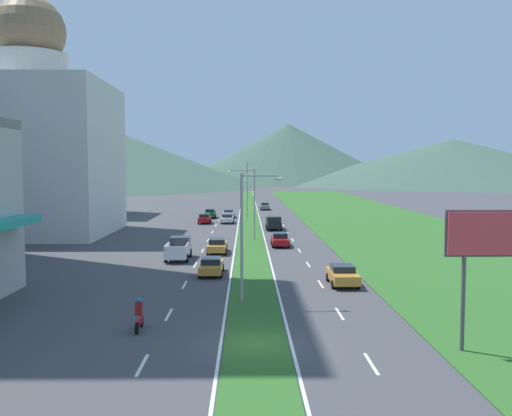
{
  "coord_description": "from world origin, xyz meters",
  "views": [
    {
      "loc": [
        -0.46,
        -27.27,
        8.75
      ],
      "look_at": [
        0.74,
        44.06,
        3.6
      ],
      "focal_mm": 39.5,
      "sensor_mm": 36.0,
      "label": 1
    }
  ],
  "objects": [
    {
      "name": "ground_plane",
      "position": [
        0.0,
        0.0,
        0.0
      ],
      "size": [
        600.0,
        600.0,
        0.0
      ],
      "primitive_type": "plane",
      "color": "#424244"
    },
    {
      "name": "grass_median",
      "position": [
        0.0,
        60.0,
        0.03
      ],
      "size": [
        3.2,
        240.0,
        0.06
      ],
      "primitive_type": "cube",
      "color": "#2D6023",
      "rests_on": "ground_plane"
    },
    {
      "name": "grass_verge_right",
      "position": [
        20.6,
        60.0,
        0.03
      ],
      "size": [
        24.0,
        240.0,
        0.06
      ],
      "primitive_type": "cube",
      "color": "#2D6023",
      "rests_on": "ground_plane"
    },
    {
      "name": "lane_dash_left_2",
      "position": [
        -5.1,
        -2.84,
        0.01
      ],
      "size": [
        0.16,
        2.8,
        0.01
      ],
      "primitive_type": "cube",
      "color": "silver",
      "rests_on": "ground_plane"
    },
    {
      "name": "lane_dash_left_3",
      "position": [
        -5.1,
        5.75,
        0.01
      ],
      "size": [
        0.16,
        2.8,
        0.01
      ],
      "primitive_type": "cube",
      "color": "silver",
      "rests_on": "ground_plane"
    },
    {
      "name": "lane_dash_left_4",
      "position": [
        -5.1,
        14.33,
        0.01
      ],
      "size": [
        0.16,
        2.8,
        0.01
      ],
      "primitive_type": "cube",
      "color": "silver",
      "rests_on": "ground_plane"
    },
    {
      "name": "lane_dash_left_5",
      "position": [
        -5.1,
        22.91,
        0.01
      ],
      "size": [
        0.16,
        2.8,
        0.01
      ],
      "primitive_type": "cube",
      "color": "silver",
      "rests_on": "ground_plane"
    },
    {
      "name": "lane_dash_left_6",
      "position": [
        -5.1,
        31.49,
        0.01
      ],
      "size": [
        0.16,
        2.8,
        0.01
      ],
      "primitive_type": "cube",
      "color": "silver",
      "rests_on": "ground_plane"
    },
    {
      "name": "lane_dash_left_7",
      "position": [
        -5.1,
        40.08,
        0.01
      ],
      "size": [
        0.16,
        2.8,
        0.01
      ],
      "primitive_type": "cube",
      "color": "silver",
      "rests_on": "ground_plane"
    },
    {
      "name": "lane_dash_left_8",
      "position": [
        -5.1,
        48.66,
        0.01
      ],
      "size": [
        0.16,
        2.8,
        0.01
      ],
      "primitive_type": "cube",
      "color": "silver",
      "rests_on": "ground_plane"
    },
    {
      "name": "lane_dash_left_9",
      "position": [
        -5.1,
        57.24,
        0.01
      ],
      "size": [
        0.16,
        2.8,
        0.01
      ],
      "primitive_type": "cube",
      "color": "silver",
      "rests_on": "ground_plane"
    },
    {
      "name": "lane_dash_left_10",
      "position": [
        -5.1,
        65.82,
        0.01
      ],
      "size": [
        0.16,
        2.8,
        0.01
      ],
      "primitive_type": "cube",
      "color": "silver",
      "rests_on": "ground_plane"
    },
    {
      "name": "lane_dash_right_2",
      "position": [
        5.1,
        -2.84,
        0.01
      ],
      "size": [
        0.16,
        2.8,
        0.01
      ],
      "primitive_type": "cube",
      "color": "silver",
      "rests_on": "ground_plane"
    },
    {
      "name": "lane_dash_right_3",
      "position": [
        5.1,
        5.75,
        0.01
      ],
      "size": [
        0.16,
        2.8,
        0.01
      ],
      "primitive_type": "cube",
      "color": "silver",
      "rests_on": "ground_plane"
    },
    {
      "name": "lane_dash_right_4",
      "position": [
        5.1,
        14.33,
        0.01
      ],
      "size": [
        0.16,
        2.8,
        0.01
      ],
      "primitive_type": "cube",
      "color": "silver",
      "rests_on": "ground_plane"
    },
    {
      "name": "lane_dash_right_5",
      "position": [
        5.1,
        22.91,
        0.01
      ],
      "size": [
        0.16,
        2.8,
        0.01
      ],
      "primitive_type": "cube",
      "color": "silver",
      "rests_on": "ground_plane"
    },
    {
      "name": "lane_dash_right_6",
      "position": [
        5.1,
        31.49,
        0.01
      ],
      "size": [
        0.16,
        2.8,
        0.01
      ],
      "primitive_type": "cube",
      "color": "silver",
      "rests_on": "ground_plane"
    },
    {
      "name": "lane_dash_right_7",
      "position": [
        5.1,
        40.08,
        0.01
      ],
      "size": [
        0.16,
        2.8,
        0.01
      ],
      "primitive_type": "cube",
      "color": "silver",
      "rests_on": "ground_plane"
    },
    {
      "name": "lane_dash_right_8",
      "position": [
        5.1,
        48.66,
        0.01
      ],
      "size": [
        0.16,
        2.8,
        0.01
      ],
      "primitive_type": "cube",
      "color": "silver",
      "rests_on": "ground_plane"
    },
    {
      "name": "lane_dash_right_9",
      "position": [
        5.1,
        57.24,
        0.01
      ],
      "size": [
        0.16,
        2.8,
        0.01
      ],
      "primitive_type": "cube",
      "color": "silver",
      "rests_on": "ground_plane"
    },
    {
      "name": "lane_dash_right_10",
      "position": [
        5.1,
        65.82,
        0.01
      ],
      "size": [
        0.16,
        2.8,
        0.01
      ],
      "primitive_type": "cube",
      "color": "silver",
      "rests_on": "ground_plane"
    },
    {
      "name": "edge_line_median_left",
      "position": [
        -1.75,
        60.0,
        0.01
      ],
      "size": [
        0.16,
        240.0,
        0.01
      ],
      "primitive_type": "cube",
      "color": "silver",
      "rests_on": "ground_plane"
    },
    {
      "name": "edge_line_median_right",
      "position": [
        1.75,
        60.0,
        0.01
      ],
      "size": [
        0.16,
        240.0,
        0.01
      ],
      "primitive_type": "cube",
      "color": "silver",
      "rests_on": "ground_plane"
    },
    {
      "name": "domed_building",
      "position": [
        -28.38,
        46.84,
        11.7
      ],
      "size": [
        19.93,
        19.93,
        30.71
      ],
      "color": "silver",
      "rests_on": "ground_plane"
    },
    {
      "name": "midrise_colored",
      "position": [
        -34.65,
        77.74,
        9.63
      ],
      "size": [
        17.07,
        17.07,
        19.27
      ],
      "primitive_type": "cube",
      "color": "#B7B2A8",
      "rests_on": "ground_plane"
    },
    {
      "name": "hill_far_left",
      "position": [
        -100.02,
        226.83,
        20.34
      ],
      "size": [
        210.86,
        210.86,
        40.68
      ],
      "primitive_type": "cone",
      "color": "#3D5647",
      "rests_on": "ground_plane"
    },
    {
      "name": "hill_far_center",
      "position": [
        22.87,
        286.44,
        16.34
      ],
      "size": [
        125.31,
        125.31,
        32.68
      ],
      "primitive_type": "cone",
      "color": "#3D5647",
      "rests_on": "ground_plane"
    },
    {
      "name": "hill_far_right",
      "position": [
        101.22,
        249.77,
        11.35
      ],
      "size": [
        170.58,
        170.58,
        22.71
      ],
      "primitive_type": "cone",
      "color": "#3D5647",
      "rests_on": "ground_plane"
    },
    {
      "name": "street_lamp_near",
      "position": [
        -0.46,
        8.77,
        4.85
      ],
      "size": [
        2.75,
        0.28,
        8.38
      ],
      "color": "#99999E",
      "rests_on": "ground_plane"
    },
    {
      "name": "street_lamp_mid",
      "position": [
        0.08,
        40.28,
        5.01
      ],
      "size": [
        3.33,
        0.41,
        8.56
      ],
      "color": "#99999E",
      "rests_on": "ground_plane"
    },
    {
      "name": "street_lamp_far",
      "position": [
        0.05,
        71.85,
        5.61
      ],
      "size": [
        3.41,
        0.28,
        9.72
      ],
      "color": "#99999E",
      "rests_on": "ground_plane"
    },
    {
      "name": "billboard_roadside",
      "position": [
        11.73,
        -1.29,
        5.27
      ],
      "size": [
        5.8,
        0.28,
        6.77
      ],
      "color": "#4C4C51",
      "rests_on": "ground_plane"
    },
    {
      "name": "car_0",
      "position": [
        -3.34,
        18.31,
        0.73
      ],
      "size": [
        1.94,
        4.74,
        1.42
      ],
      "rotation": [
        0.0,
        0.0,
        1.57
      ],
      "color": "#C6842D",
      "rests_on": "ground_plane"
    },
    {
      "name": "car_1",
      "position": [
        3.26,
        34.9,
        0.75
      ],
      "size": [
        1.96,
        4.65,
        1.47
      ],
      "rotation": [
        0.0,
        0.0,
        -1.57
      ],
      "color": "maroon",
      "rests_on": "ground_plane"
    },
    {
      "name": "car_2",
      "position": [
        -3.48,
        60.96,
        0.73
      ],
      "size": [
        2.01,
        4.61,
        1.42
      ],
      "rotation": [
        0.0,
        0.0,
        1.57
      ],
      "color": "silver",
      "rests_on": "ground_plane"
    },
    {
      "name": "car_3",
      "position": [
        -7.04,
        60.53,
        0.77
      ],
      "size": [
        1.91,
        4.4,
        1.51
      ],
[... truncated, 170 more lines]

